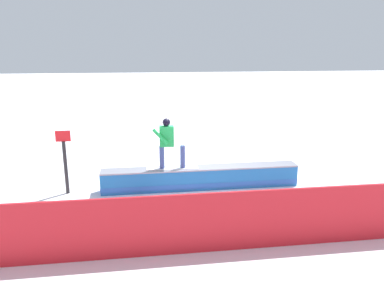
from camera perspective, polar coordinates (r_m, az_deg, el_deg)
name	(u,v)px	position (r m, az deg, el deg)	size (l,w,h in m)	color
ground_plane	(201,188)	(10.84, 1.40, -6.91)	(120.00, 120.00, 0.00)	white
grind_box	(201,179)	(10.73, 1.41, -5.45)	(5.78, 0.61, 0.65)	#1E68B5
snowboarder	(168,142)	(10.30, -3.75, 0.36)	(1.51, 0.42, 1.47)	silver
safety_fence	(231,221)	(7.47, 6.18, -11.97)	(10.89, 0.06, 1.26)	red
trail_marker	(65,160)	(10.74, -19.31, -2.43)	(0.40, 0.10, 1.82)	#262628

